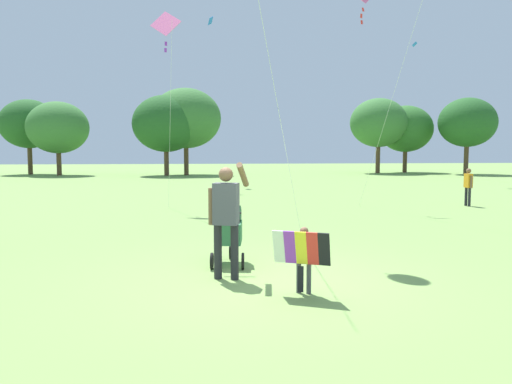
% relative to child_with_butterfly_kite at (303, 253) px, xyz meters
% --- Properties ---
extents(ground_plane, '(120.00, 120.00, 0.00)m').
position_rel_child_with_butterfly_kite_xyz_m(ground_plane, '(-0.41, 0.69, -0.58)').
color(ground_plane, '#75994C').
extents(treeline_distant, '(39.24, 7.57, 6.71)m').
position_rel_child_with_butterfly_kite_xyz_m(treeline_distant, '(1.52, 32.36, 3.45)').
color(treeline_distant, brown).
rests_on(treeline_distant, ground).
extents(child_with_butterfly_kite, '(0.78, 0.50, 0.94)m').
position_rel_child_with_butterfly_kite_xyz_m(child_with_butterfly_kite, '(0.00, 0.00, 0.00)').
color(child_with_butterfly_kite, '#4C4C51').
rests_on(child_with_butterfly_kite, ground).
extents(person_adult_flyer, '(0.65, 0.52, 1.81)m').
position_rel_child_with_butterfly_kite_xyz_m(person_adult_flyer, '(-1.02, 0.91, 0.46)').
color(person_adult_flyer, '#232328').
rests_on(person_adult_flyer, ground).
extents(stroller, '(0.60, 1.11, 1.03)m').
position_rel_child_with_butterfly_kite_xyz_m(stroller, '(-0.93, 1.92, 0.03)').
color(stroller, black).
rests_on(stroller, ground).
extents(kite_orange_delta, '(1.06, 1.68, 6.64)m').
position_rel_child_with_butterfly_kite_xyz_m(kite_orange_delta, '(-2.59, 10.27, 5.41)').
color(kite_orange_delta, pink).
rests_on(kite_orange_delta, ground).
extents(kite_green_novelty, '(1.07, 4.04, 7.59)m').
position_rel_child_with_butterfly_kite_xyz_m(kite_green_novelty, '(4.10, 9.86, 6.12)').
color(kite_green_novelty, pink).
rests_on(kite_green_novelty, ground).
extents(person_couple_left, '(0.19, 0.43, 1.34)m').
position_rel_child_with_butterfly_kite_xyz_m(person_couple_left, '(7.88, 9.75, 0.21)').
color(person_couple_left, '#232328').
rests_on(person_couple_left, ground).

